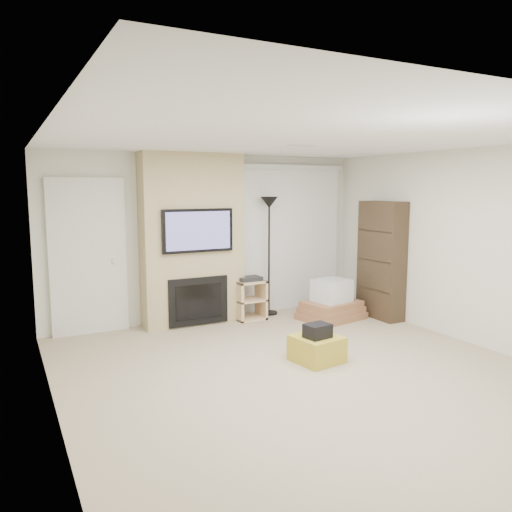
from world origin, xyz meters
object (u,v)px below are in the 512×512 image
bookshelf (381,260)px  ottoman (317,349)px  floor_lamp (269,222)px  av_stand (249,297)px  box_stack (331,304)px

bookshelf → ottoman: bearing=-148.8°
ottoman → floor_lamp: floor_lamp is taller
floor_lamp → bookshelf: bearing=-34.2°
floor_lamp → av_stand: 1.21m
av_stand → bookshelf: 2.11m
floor_lamp → box_stack: floor_lamp is taller
av_stand → box_stack: 1.26m
av_stand → bookshelf: (1.85, -0.84, 0.55)m
ottoman → box_stack: bearing=49.2°
ottoman → bookshelf: bookshelf is taller
ottoman → box_stack: box_stack is taller
ottoman → bookshelf: size_ratio=0.28×
floor_lamp → box_stack: (0.70, -0.72, -1.24)m
floor_lamp → av_stand: size_ratio=2.83×
floor_lamp → box_stack: 1.59m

